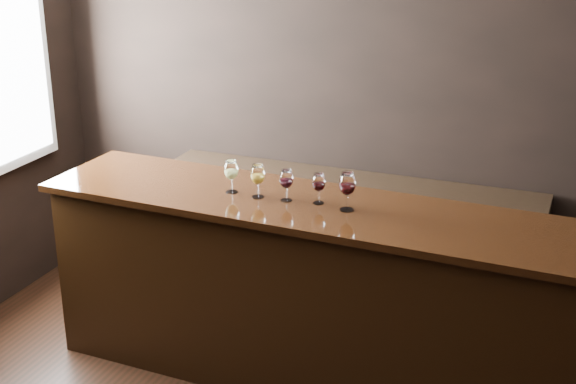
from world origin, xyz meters
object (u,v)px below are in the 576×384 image
at_px(glass_red_c, 347,185).
at_px(glass_white, 231,171).
at_px(glass_amber, 258,175).
at_px(bar_counter, 312,298).
at_px(glass_red_b, 319,183).
at_px(back_bar_shelf, 347,243).
at_px(glass_red_a, 286,180).

bearing_deg(glass_red_c, glass_white, 178.10).
xyz_separation_m(glass_amber, glass_red_c, (0.53, -0.00, 0.02)).
xyz_separation_m(bar_counter, glass_red_b, (0.02, 0.02, 0.71)).
bearing_deg(glass_red_c, glass_amber, 179.51).
xyz_separation_m(glass_amber, glass_red_b, (0.35, 0.04, -0.01)).
distance_m(back_bar_shelf, glass_red_c, 1.32).
height_order(glass_white, glass_red_a, glass_white).
distance_m(back_bar_shelf, glass_red_b, 1.24).
relative_size(glass_red_b, glass_red_c, 0.80).
bearing_deg(glass_white, bar_counter, -0.47).
relative_size(glass_red_a, glass_red_c, 0.84).
bearing_deg(glass_white, glass_red_a, -1.50).
distance_m(glass_amber, glass_red_c, 0.53).
bearing_deg(back_bar_shelf, glass_red_a, -93.61).
relative_size(bar_counter, glass_red_a, 16.97).
bearing_deg(bar_counter, glass_amber, -175.15).
distance_m(bar_counter, glass_red_a, 0.73).
relative_size(glass_amber, glass_red_c, 0.90).
distance_m(bar_counter, back_bar_shelf, 0.99).
distance_m(glass_amber, glass_red_a, 0.17).
xyz_separation_m(glass_red_a, glass_red_b, (0.18, 0.03, -0.01)).
relative_size(back_bar_shelf, glass_red_a, 14.27).
distance_m(glass_red_a, glass_red_b, 0.18).
height_order(bar_counter, glass_red_b, glass_red_b).
relative_size(bar_counter, glass_white, 16.00).
bearing_deg(glass_red_b, glass_red_a, -171.24).
distance_m(glass_white, glass_red_a, 0.34).
bearing_deg(glass_red_a, glass_red_c, -2.28).
bearing_deg(glass_red_b, bar_counter, -136.70).
distance_m(glass_white, glass_red_c, 0.71).
relative_size(bar_counter, glass_amber, 15.91).
bearing_deg(glass_red_b, glass_white, -177.93).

